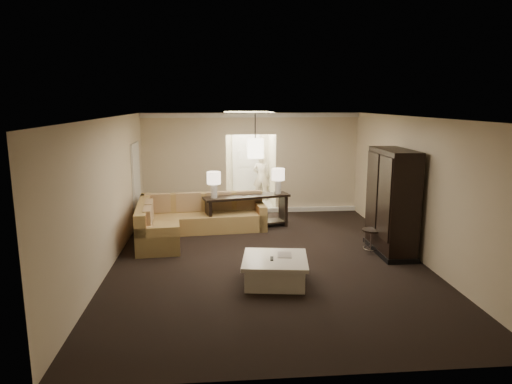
{
  "coord_description": "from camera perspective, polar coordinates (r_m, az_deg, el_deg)",
  "views": [
    {
      "loc": [
        -0.99,
        -8.62,
        3.08
      ],
      "look_at": [
        -0.11,
        1.2,
        1.13
      ],
      "focal_mm": 32.0,
      "sensor_mm": 36.0,
      "label": 1
    }
  ],
  "objects": [
    {
      "name": "side_door",
      "position": [
        11.77,
        -14.7,
        0.87
      ],
      "size": [
        0.05,
        0.9,
        2.1
      ],
      "primitive_type": "cube",
      "color": "white",
      "rests_on": "ground"
    },
    {
      "name": "foyer",
      "position": [
        14.11,
        -1.04,
        3.92
      ],
      "size": [
        1.44,
        2.02,
        2.8
      ],
      "color": "beige",
      "rests_on": "ground"
    },
    {
      "name": "ceiling",
      "position": [
        8.68,
        1.46,
        9.31
      ],
      "size": [
        6.0,
        8.0,
        0.02
      ],
      "primitive_type": "cube",
      "color": "silver",
      "rests_on": "wall_back"
    },
    {
      "name": "console_table",
      "position": [
        11.27,
        -1.15,
        -2.11
      ],
      "size": [
        2.19,
        0.99,
        0.83
      ],
      "rotation": [
        0.0,
        0.0,
        0.25
      ],
      "color": "black",
      "rests_on": "ground"
    },
    {
      "name": "crown_molding",
      "position": [
        12.62,
        -0.6,
        9.58
      ],
      "size": [
        6.0,
        0.1,
        0.12
      ],
      "primitive_type": "cube",
      "color": "silver",
      "rests_on": "wall_back"
    },
    {
      "name": "wall_left",
      "position": [
        9.01,
        -17.89,
        -0.13
      ],
      "size": [
        0.04,
        8.0,
        2.8
      ],
      "primitive_type": "cube",
      "color": "beige",
      "rests_on": "ground"
    },
    {
      "name": "pendant_light",
      "position": [
        11.42,
        -0.1,
        5.5
      ],
      "size": [
        0.38,
        0.38,
        1.09
      ],
      "color": "black",
      "rests_on": "ceiling"
    },
    {
      "name": "drink_table",
      "position": [
        9.79,
        14.24,
        -5.34
      ],
      "size": [
        0.4,
        0.4,
        0.5
      ],
      "rotation": [
        0.0,
        0.0,
        0.13
      ],
      "color": "black",
      "rests_on": "ground"
    },
    {
      "name": "table_lamp_right",
      "position": [
        11.4,
        2.78,
        1.9
      ],
      "size": [
        0.33,
        0.33,
        0.63
      ],
      "color": "silver",
      "rests_on": "console_table"
    },
    {
      "name": "armoire",
      "position": [
        9.74,
        16.6,
        -1.44
      ],
      "size": [
        0.64,
        1.5,
        2.16
      ],
      "color": "black",
      "rests_on": "ground"
    },
    {
      "name": "table_lamp_left",
      "position": [
        10.9,
        -5.3,
        1.43
      ],
      "size": [
        0.33,
        0.33,
        0.63
      ],
      "color": "silver",
      "rests_on": "console_table"
    },
    {
      "name": "sectional_sofa",
      "position": [
        10.84,
        -8.33,
        -3.51
      ],
      "size": [
        3.06,
        2.54,
        0.9
      ],
      "rotation": [
        0.0,
        0.0,
        0.09
      ],
      "color": "brown",
      "rests_on": "ground"
    },
    {
      "name": "coffee_table",
      "position": [
        8.02,
        2.39,
        -9.7
      ],
      "size": [
        1.24,
        1.24,
        0.46
      ],
      "rotation": [
        0.0,
        0.0,
        -0.14
      ],
      "color": "beige",
      "rests_on": "ground"
    },
    {
      "name": "person",
      "position": [
        14.47,
        0.68,
        2.18
      ],
      "size": [
        0.67,
        0.52,
        1.64
      ],
      "primitive_type": "imported",
      "rotation": [
        0.0,
        0.0,
        2.91
      ],
      "color": "beige",
      "rests_on": "ground"
    },
    {
      "name": "baseboard",
      "position": [
        12.97,
        -0.58,
        -2.3
      ],
      "size": [
        6.0,
        0.1,
        0.12
      ],
      "primitive_type": "cube",
      "color": "silver",
      "rests_on": "ground"
    },
    {
      "name": "wall_back",
      "position": [
        12.77,
        -0.61,
        3.61
      ],
      "size": [
        6.0,
        0.04,
        2.8
      ],
      "primitive_type": "cube",
      "color": "beige",
      "rests_on": "ground"
    },
    {
      "name": "wall_right",
      "position": [
        9.65,
        19.41,
        0.49
      ],
      "size": [
        0.04,
        8.0,
        2.8
      ],
      "primitive_type": "cube",
      "color": "beige",
      "rests_on": "ground"
    },
    {
      "name": "ground",
      "position": [
        9.21,
        1.38,
        -8.38
      ],
      "size": [
        8.0,
        8.0,
        0.0
      ],
      "primitive_type": "plane",
      "color": "black",
      "rests_on": "ground"
    },
    {
      "name": "wall_front",
      "position": [
        5.02,
        6.63,
        -8.49
      ],
      "size": [
        6.0,
        0.04,
        2.8
      ],
      "primitive_type": "cube",
      "color": "beige",
      "rests_on": "ground"
    }
  ]
}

